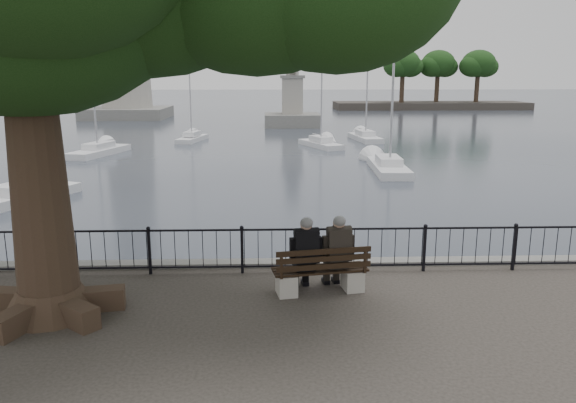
{
  "coord_description": "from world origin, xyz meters",
  "views": [
    {
      "loc": [
        -0.38,
        -9.18,
        4.24
      ],
      "look_at": [
        0.0,
        2.5,
        1.6
      ],
      "focal_mm": 35.0,
      "sensor_mm": 36.0,
      "label": 1
    }
  ],
  "objects_px": {
    "person_right": "(336,255)",
    "lion_monument": "(292,106)",
    "person_left": "(304,257)",
    "lighthouse": "(122,13)",
    "bench": "(321,276)"
  },
  "relations": [
    {
      "from": "person_left",
      "to": "lighthouse",
      "type": "bearing_deg",
      "value": 106.78
    },
    {
      "from": "bench",
      "to": "person_left",
      "type": "bearing_deg",
      "value": 170.27
    },
    {
      "from": "person_left",
      "to": "person_right",
      "type": "bearing_deg",
      "value": 9.77
    },
    {
      "from": "person_right",
      "to": "lion_monument",
      "type": "bearing_deg",
      "value": 88.74
    },
    {
      "from": "lighthouse",
      "to": "lion_monument",
      "type": "distance_m",
      "value": 25.59
    },
    {
      "from": "lighthouse",
      "to": "person_left",
      "type": "bearing_deg",
      "value": -73.22
    },
    {
      "from": "person_right",
      "to": "lighthouse",
      "type": "height_order",
      "value": "lighthouse"
    },
    {
      "from": "person_left",
      "to": "person_right",
      "type": "distance_m",
      "value": 0.66
    },
    {
      "from": "lion_monument",
      "to": "lighthouse",
      "type": "bearing_deg",
      "value": 148.9
    },
    {
      "from": "person_right",
      "to": "lion_monument",
      "type": "relative_size",
      "value": 0.18
    },
    {
      "from": "bench",
      "to": "lion_monument",
      "type": "xyz_separation_m",
      "value": [
        1.39,
        48.63,
        0.77
      ]
    },
    {
      "from": "person_left",
      "to": "lion_monument",
      "type": "distance_m",
      "value": 48.61
    },
    {
      "from": "lighthouse",
      "to": "lion_monument",
      "type": "bearing_deg",
      "value": -31.1
    },
    {
      "from": "bench",
      "to": "person_right",
      "type": "xyz_separation_m",
      "value": [
        0.33,
        0.17,
        0.38
      ]
    },
    {
      "from": "bench",
      "to": "person_left",
      "type": "relative_size",
      "value": 1.24
    }
  ]
}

